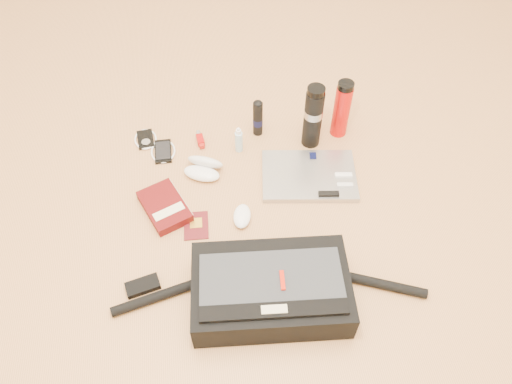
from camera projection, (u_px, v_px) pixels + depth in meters
ground at (249, 225)px, 1.85m from camera, size 4.00×4.00×0.00m
messenger_bag at (270, 289)px, 1.61m from camera, size 1.05×0.35×0.14m
laptop at (309, 176)px, 1.99m from camera, size 0.40×0.31×0.04m
book at (165, 207)px, 1.88m from camera, size 0.21×0.25×0.04m
passport at (196, 225)px, 1.85m from camera, size 0.10×0.13×0.01m
mouse at (242, 216)px, 1.86m from camera, size 0.09×0.12×0.04m
sunglasses_case at (203, 168)px, 1.99m from camera, size 0.19×0.17×0.09m
ipod at (146, 139)px, 2.12m from camera, size 0.10×0.12×0.01m
phone at (163, 151)px, 2.08m from camera, size 0.10×0.13×0.01m
inhaler at (200, 139)px, 2.11m from camera, size 0.03×0.10×0.03m
spray_bottle at (239, 141)px, 2.05m from camera, size 0.03×0.03×0.12m
aerosol_can at (258, 118)px, 2.09m from camera, size 0.05×0.05×0.18m
thermos_black at (313, 116)px, 2.01m from camera, size 0.08×0.08×0.29m
thermos_red at (342, 109)px, 2.06m from camera, size 0.08×0.08×0.27m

